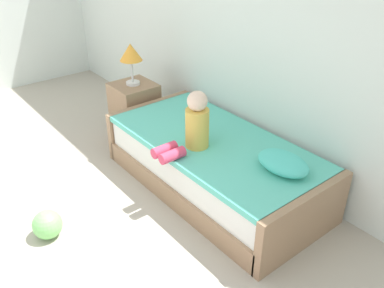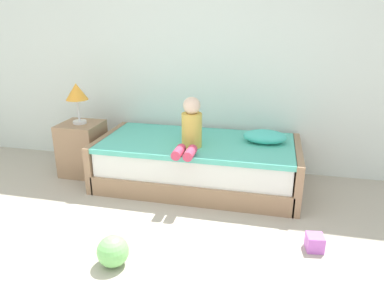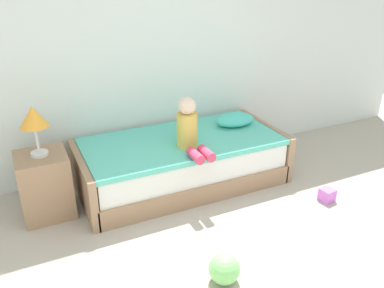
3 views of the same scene
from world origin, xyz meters
TOP-DOWN VIEW (x-y plane):
  - wall_rear at (0.00, 2.60)m, footprint 7.20×0.10m
  - bed at (0.08, 2.00)m, footprint 2.11×1.00m
  - nightstand at (-1.27, 2.01)m, footprint 0.44×0.44m
  - table_lamp at (-1.27, 2.01)m, footprint 0.24×0.24m
  - child_figure at (0.06, 1.77)m, footprint 0.20×0.51m
  - pillow at (0.77, 2.10)m, footprint 0.44×0.30m
  - toy_ball at (-0.23, 0.54)m, footprint 0.23×0.23m
  - toy_block at (1.22, 1.06)m, footprint 0.14×0.14m

SIDE VIEW (x-z plane):
  - toy_block at x=1.22m, z-range 0.00..0.13m
  - toy_ball at x=-0.23m, z-range 0.00..0.23m
  - bed at x=0.08m, z-range 0.00..0.50m
  - nightstand at x=-1.27m, z-range 0.00..0.60m
  - pillow at x=0.77m, z-range 0.50..0.63m
  - child_figure at x=0.06m, z-range 0.45..0.96m
  - table_lamp at x=-1.27m, z-range 0.71..1.16m
  - wall_rear at x=0.00m, z-range 0.00..2.90m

